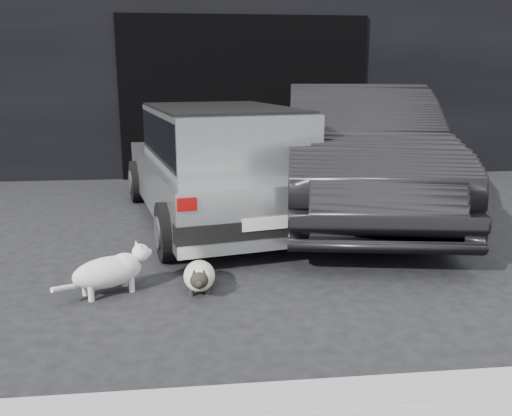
{
  "coord_description": "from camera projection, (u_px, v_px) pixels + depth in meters",
  "views": [
    {
      "loc": [
        0.19,
        -4.98,
        1.68
      ],
      "look_at": [
        0.72,
        -0.26,
        0.51
      ],
      "focal_mm": 38.0,
      "sensor_mm": 36.0,
      "label": 1
    }
  ],
  "objects": [
    {
      "name": "ground",
      "position": [
        178.0,
        255.0,
        5.19
      ],
      "size": [
        80.0,
        80.0,
        0.0
      ],
      "primitive_type": "plane",
      "color": "black",
      "rests_on": "ground"
    },
    {
      "name": "building_facade",
      "position": [
        234.0,
        31.0,
        10.49
      ],
      "size": [
        34.0,
        4.0,
        5.0
      ],
      "primitive_type": "cube",
      "color": "black",
      "rests_on": "ground"
    },
    {
      "name": "garage_opening",
      "position": [
        244.0,
        98.0,
        8.84
      ],
      "size": [
        4.0,
        0.1,
        2.6
      ],
      "primitive_type": "cube",
      "color": "black",
      "rests_on": "ground"
    },
    {
      "name": "curb",
      "position": [
        361.0,
        400.0,
        2.78
      ],
      "size": [
        18.0,
        0.25,
        0.12
      ],
      "primitive_type": "cube",
      "color": "#989893",
      "rests_on": "ground"
    },
    {
      "name": "silver_hatchback",
      "position": [
        219.0,
        160.0,
        6.22
      ],
      "size": [
        2.37,
        3.89,
        1.34
      ],
      "rotation": [
        0.0,
        0.0,
        0.21
      ],
      "color": "#A1A4A6",
      "rests_on": "ground"
    },
    {
      "name": "second_car",
      "position": [
        357.0,
        150.0,
        6.64
      ],
      "size": [
        2.46,
        4.97,
        1.56
      ],
      "primitive_type": "imported",
      "rotation": [
        0.0,
        0.0,
        -0.18
      ],
      "color": "black",
      "rests_on": "ground"
    },
    {
      "name": "cat_siamese",
      "position": [
        199.0,
        276.0,
        4.31
      ],
      "size": [
        0.26,
        0.76,
        0.26
      ],
      "rotation": [
        0.0,
        0.0,
        3.13
      ],
      "color": "beige",
      "rests_on": "ground"
    },
    {
      "name": "cat_white",
      "position": [
        112.0,
        270.0,
        4.26
      ],
      "size": [
        0.73,
        0.53,
        0.39
      ],
      "rotation": [
        0.0,
        0.0,
        -1.07
      ],
      "color": "silver",
      "rests_on": "ground"
    }
  ]
}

